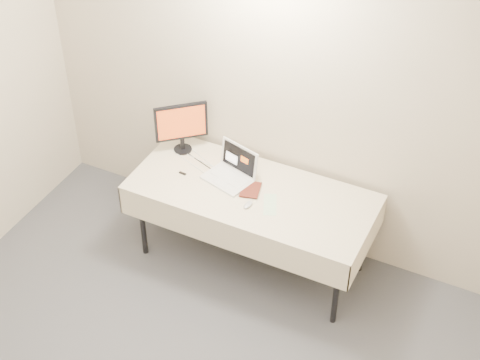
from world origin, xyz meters
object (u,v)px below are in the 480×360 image
at_px(laptop, 232,171).
at_px(book, 241,180).
at_px(table, 252,198).
at_px(monitor, 181,124).

relative_size(laptop, book, 2.20).
height_order(table, laptop, laptop).
height_order(laptop, monitor, monitor).
bearing_deg(laptop, book, -23.18).
bearing_deg(book, monitor, 146.09).
xyz_separation_m(laptop, book, (0.13, -0.10, 0.03)).
height_order(table, monitor, monitor).
height_order(monitor, book, monitor).
bearing_deg(table, book, -169.83).
relative_size(laptop, monitor, 0.97).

